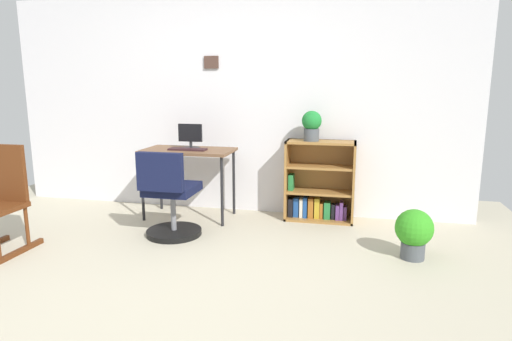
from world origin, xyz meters
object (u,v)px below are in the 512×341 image
object	(u,v)px
keyboard	(188,149)
potted_plant_on_shelf	(312,125)
office_chair	(170,201)
bookshelf_low	(319,185)
potted_plant_floor	(414,231)
desk	(188,156)
monitor	(190,137)

from	to	relation	value
keyboard	potted_plant_on_shelf	bearing A→B (deg)	11.30
keyboard	office_chair	size ratio (longest dim) A/B	0.47
bookshelf_low	potted_plant_on_shelf	size ratio (longest dim) A/B	2.73
keyboard	potted_plant_floor	world-z (taller)	keyboard
office_chair	desk	bearing A→B (deg)	95.41
potted_plant_floor	keyboard	bearing A→B (deg)	164.36
office_chair	bookshelf_low	distance (m)	1.56
monitor	office_chair	distance (m)	0.86
keyboard	potted_plant_on_shelf	xyz separation A→B (m)	(1.25, 0.25, 0.26)
desk	potted_plant_on_shelf	size ratio (longest dim) A/B	3.08
monitor	bookshelf_low	world-z (taller)	monitor
desk	potted_plant_on_shelf	bearing A→B (deg)	8.39
keyboard	potted_plant_on_shelf	size ratio (longest dim) A/B	1.28
monitor	keyboard	xyz separation A→B (m)	(0.01, -0.12, -0.11)
monitor	potted_plant_floor	bearing A→B (deg)	-18.44
desk	monitor	distance (m)	0.20
potted_plant_on_shelf	potted_plant_floor	size ratio (longest dim) A/B	0.74
keyboard	office_chair	xyz separation A→B (m)	(0.04, -0.57, -0.40)
desk	office_chair	distance (m)	0.71
monitor	office_chair	size ratio (longest dim) A/B	0.32
keyboard	desk	bearing A→B (deg)	106.83
desk	potted_plant_floor	world-z (taller)	desk
desk	office_chair	size ratio (longest dim) A/B	1.14
bookshelf_low	potted_plant_floor	bearing A→B (deg)	-47.14
office_chair	potted_plant_floor	distance (m)	2.15
monitor	potted_plant_on_shelf	world-z (taller)	potted_plant_on_shelf
potted_plant_floor	desk	bearing A→B (deg)	162.99
desk	bookshelf_low	world-z (taller)	bookshelf_low
keyboard	bookshelf_low	bearing A→B (deg)	12.75
bookshelf_low	potted_plant_on_shelf	bearing A→B (deg)	-148.51
desk	potted_plant_floor	size ratio (longest dim) A/B	2.28
desk	potted_plant_on_shelf	xyz separation A→B (m)	(1.27, 0.19, 0.34)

